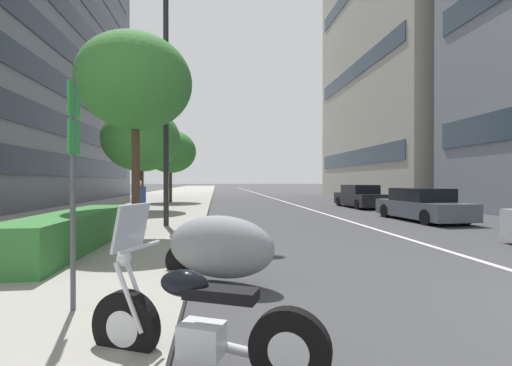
{
  "coord_description": "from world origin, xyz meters",
  "views": [
    {
      "loc": [
        -3.12,
        5.61,
        1.71
      ],
      "look_at": [
        14.18,
        3.61,
        1.61
      ],
      "focal_mm": 24.19,
      "sensor_mm": 36.0,
      "label": 1
    }
  ],
  "objects": [
    {
      "name": "sidewalk_right_plaza",
      "position": [
        30.0,
        10.57,
        0.07
      ],
      "size": [
        160.0,
        9.08,
        0.15
      ],
      "primitive_type": "cube",
      "color": "gray",
      "rests_on": "ground"
    },
    {
      "name": "lane_centre_stripe",
      "position": [
        35.0,
        0.0,
        0.0
      ],
      "size": [
        110.0,
        0.16,
        0.01
      ],
      "primitive_type": "cube",
      "color": "silver",
      "rests_on": "ground"
    },
    {
      "name": "motorcycle_far_end_row",
      "position": [
        -0.06,
        5.77,
        0.45
      ],
      "size": [
        1.02,
        2.11,
        1.5
      ],
      "rotation": [
        0.0,
        0.0,
        1.17
      ],
      "color": "black",
      "rests_on": "ground"
    },
    {
      "name": "motorcycle_second_in_row",
      "position": [
        2.61,
        5.57,
        0.62
      ],
      "size": [
        1.65,
        2.06,
        1.14
      ],
      "rotation": [
        0.0,
        0.0,
        1.05
      ],
      "color": "gray",
      "rests_on": "ground"
    },
    {
      "name": "car_far_down_avenue",
      "position": [
        10.83,
        -3.22,
        0.65
      ],
      "size": [
        4.58,
        2.09,
        1.39
      ],
      "rotation": [
        0.0,
        0.0,
        0.05
      ],
      "color": "#4C515B",
      "rests_on": "ground"
    },
    {
      "name": "car_mid_block_traffic",
      "position": [
        18.18,
        -3.6,
        0.68
      ],
      "size": [
        4.66,
        1.86,
        1.46
      ],
      "rotation": [
        0.0,
        0.0,
        0.01
      ],
      "color": "black",
      "rests_on": "ground"
    },
    {
      "name": "parking_sign_by_curb",
      "position": [
        1.26,
        7.32,
        1.89
      ],
      "size": [
        0.32,
        0.06,
        2.79
      ],
      "color": "#47494C",
      "rests_on": "sidewalk_right_plaza"
    },
    {
      "name": "street_lamp_with_banners",
      "position": [
        9.14,
        7.07,
        5.52
      ],
      "size": [
        1.26,
        2.21,
        9.28
      ],
      "color": "#232326",
      "rests_on": "sidewalk_right_plaza"
    },
    {
      "name": "clipped_hedge_bed",
      "position": [
        5.21,
        8.87,
        0.57
      ],
      "size": [
        5.33,
        1.1,
        0.83
      ],
      "primitive_type": "cube",
      "color": "#337033",
      "rests_on": "sidewalk_right_plaza"
    },
    {
      "name": "street_tree_far_plaza",
      "position": [
        6.87,
        7.86,
        4.47
      ],
      "size": [
        3.14,
        3.14,
        5.67
      ],
      "color": "#473323",
      "rests_on": "sidewalk_right_plaza"
    },
    {
      "name": "street_tree_by_lamp_post",
      "position": [
        15.45,
        9.49,
        3.89
      ],
      "size": [
        3.98,
        3.98,
        5.44
      ],
      "color": "#473323",
      "rests_on": "sidewalk_right_plaza"
    },
    {
      "name": "street_tree_mid_sidewalk",
      "position": [
        22.69,
        8.94,
        3.87
      ],
      "size": [
        3.71,
        3.71,
        5.3
      ],
      "color": "#473323",
      "rests_on": "sidewalk_right_plaza"
    },
    {
      "name": "pedestrian_on_plaza",
      "position": [
        9.34,
        8.3,
        0.95
      ],
      "size": [
        0.43,
        0.48,
        1.59
      ],
      "rotation": [
        0.0,
        0.0,
        2.57
      ],
      "color": "#2D2D33",
      "rests_on": "sidewalk_right_plaza"
    }
  ]
}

